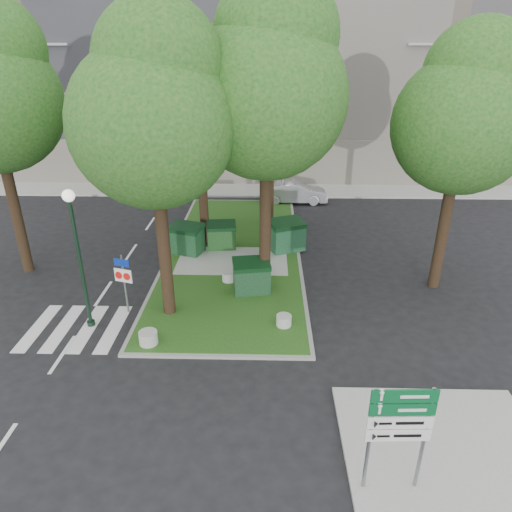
{
  "coord_description": "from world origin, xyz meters",
  "views": [
    {
      "loc": [
        2.07,
        -11.9,
        9.03
      ],
      "look_at": [
        1.67,
        3.41,
        2.0
      ],
      "focal_mm": 32.0,
      "sensor_mm": 36.0,
      "label": 1
    }
  ],
  "objects_px": {
    "dumpster_a": "(187,239)",
    "bollard_left": "(148,338)",
    "bollard_mid": "(229,277)",
    "traffic_sign_pole": "(124,276)",
    "dumpster_b": "(222,236)",
    "tree_street_right": "(467,111)",
    "bollard_right": "(284,320)",
    "directional_sign": "(399,424)",
    "litter_bin": "(289,227)",
    "tree_median_mid": "(200,99)",
    "car_silver": "(294,192)",
    "dumpster_c": "(251,276)",
    "street_lamp": "(77,244)",
    "tree_median_near_right": "(269,81)",
    "tree_median_far": "(273,63)",
    "dumpster_d": "(286,235)",
    "tree_median_near_left": "(155,109)",
    "car_white": "(154,180)"
  },
  "relations": [
    {
      "from": "dumpster_b",
      "to": "directional_sign",
      "type": "height_order",
      "value": "directional_sign"
    },
    {
      "from": "dumpster_d",
      "to": "bollard_mid",
      "type": "relative_size",
      "value": 3.62
    },
    {
      "from": "dumpster_a",
      "to": "bollard_right",
      "type": "height_order",
      "value": "dumpster_a"
    },
    {
      "from": "street_lamp",
      "to": "dumpster_d",
      "type": "bearing_deg",
      "value": 42.8
    },
    {
      "from": "tree_median_near_right",
      "to": "bollard_left",
      "type": "height_order",
      "value": "tree_median_near_right"
    },
    {
      "from": "dumpster_a",
      "to": "directional_sign",
      "type": "bearing_deg",
      "value": -43.02
    },
    {
      "from": "bollard_right",
      "to": "directional_sign",
      "type": "bearing_deg",
      "value": -71.36
    },
    {
      "from": "directional_sign",
      "to": "dumpster_c",
      "type": "bearing_deg",
      "value": 108.5
    },
    {
      "from": "dumpster_d",
      "to": "traffic_sign_pole",
      "type": "bearing_deg",
      "value": -160.11
    },
    {
      "from": "dumpster_a",
      "to": "tree_median_near_left",
      "type": "bearing_deg",
      "value": -67.24
    },
    {
      "from": "dumpster_b",
      "to": "tree_street_right",
      "type": "bearing_deg",
      "value": -26.83
    },
    {
      "from": "bollard_left",
      "to": "tree_median_mid",
      "type": "bearing_deg",
      "value": 84.08
    },
    {
      "from": "tree_median_near_right",
      "to": "tree_median_mid",
      "type": "bearing_deg",
      "value": 123.69
    },
    {
      "from": "dumpster_c",
      "to": "car_silver",
      "type": "distance_m",
      "value": 12.07
    },
    {
      "from": "tree_median_far",
      "to": "dumpster_b",
      "type": "relative_size",
      "value": 7.99
    },
    {
      "from": "directional_sign",
      "to": "bollard_left",
      "type": "bearing_deg",
      "value": 139.6
    },
    {
      "from": "tree_median_mid",
      "to": "street_lamp",
      "type": "bearing_deg",
      "value": -113.84
    },
    {
      "from": "tree_median_near_right",
      "to": "street_lamp",
      "type": "relative_size",
      "value": 2.29
    },
    {
      "from": "bollard_mid",
      "to": "street_lamp",
      "type": "relative_size",
      "value": 0.11
    },
    {
      "from": "directional_sign",
      "to": "litter_bin",
      "type": "bearing_deg",
      "value": 93.94
    },
    {
      "from": "dumpster_b",
      "to": "street_lamp",
      "type": "distance_m",
      "value": 8.26
    },
    {
      "from": "tree_street_right",
      "to": "dumpster_d",
      "type": "bearing_deg",
      "value": 151.75
    },
    {
      "from": "dumpster_b",
      "to": "car_white",
      "type": "relative_size",
      "value": 0.41
    },
    {
      "from": "dumpster_a",
      "to": "bollard_left",
      "type": "relative_size",
      "value": 2.91
    },
    {
      "from": "dumpster_b",
      "to": "car_silver",
      "type": "bearing_deg",
      "value": 56.29
    },
    {
      "from": "dumpster_b",
      "to": "dumpster_c",
      "type": "height_order",
      "value": "dumpster_c"
    },
    {
      "from": "bollard_left",
      "to": "dumpster_c",
      "type": "bearing_deg",
      "value": 48.23
    },
    {
      "from": "tree_median_near_left",
      "to": "tree_street_right",
      "type": "distance_m",
      "value": 10.8
    },
    {
      "from": "tree_street_right",
      "to": "bollard_left",
      "type": "distance_m",
      "value": 13.54
    },
    {
      "from": "tree_street_right",
      "to": "traffic_sign_pole",
      "type": "relative_size",
      "value": 4.3
    },
    {
      "from": "dumpster_a",
      "to": "bollard_mid",
      "type": "bearing_deg",
      "value": -33.17
    },
    {
      "from": "bollard_left",
      "to": "street_lamp",
      "type": "bearing_deg",
      "value": 153.2
    },
    {
      "from": "tree_median_near_left",
      "to": "tree_median_mid",
      "type": "relative_size",
      "value": 1.05
    },
    {
      "from": "bollard_mid",
      "to": "traffic_sign_pole",
      "type": "relative_size",
      "value": 0.23
    },
    {
      "from": "directional_sign",
      "to": "car_white",
      "type": "bearing_deg",
      "value": 112.0
    },
    {
      "from": "tree_median_near_left",
      "to": "street_lamp",
      "type": "bearing_deg",
      "value": -162.6
    },
    {
      "from": "dumpster_a",
      "to": "bollard_right",
      "type": "distance_m",
      "value": 7.62
    },
    {
      "from": "tree_median_mid",
      "to": "bollard_left",
      "type": "xyz_separation_m",
      "value": [
        -0.89,
        -8.56,
        -6.64
      ]
    },
    {
      "from": "bollard_left",
      "to": "litter_bin",
      "type": "distance_m",
      "value": 11.0
    },
    {
      "from": "tree_median_far",
      "to": "bollard_mid",
      "type": "xyz_separation_m",
      "value": [
        -1.8,
        -7.06,
        -8.01
      ]
    },
    {
      "from": "tree_median_mid",
      "to": "bollard_mid",
      "type": "height_order",
      "value": "tree_median_mid"
    },
    {
      "from": "tree_median_near_right",
      "to": "bollard_left",
      "type": "bearing_deg",
      "value": -133.76
    },
    {
      "from": "car_silver",
      "to": "dumpster_b",
      "type": "bearing_deg",
      "value": 151.21
    },
    {
      "from": "directional_sign",
      "to": "dumpster_d",
      "type": "bearing_deg",
      "value": 95.74
    },
    {
      "from": "tree_median_near_left",
      "to": "dumpster_b",
      "type": "distance_m",
      "value": 8.95
    },
    {
      "from": "litter_bin",
      "to": "directional_sign",
      "type": "xyz_separation_m",
      "value": [
        1.66,
        -15.01,
        1.44
      ]
    },
    {
      "from": "dumpster_b",
      "to": "dumpster_a",
      "type": "bearing_deg",
      "value": -165.92
    },
    {
      "from": "litter_bin",
      "to": "traffic_sign_pole",
      "type": "height_order",
      "value": "traffic_sign_pole"
    },
    {
      "from": "dumpster_d",
      "to": "litter_bin",
      "type": "xyz_separation_m",
      "value": [
        0.2,
        1.97,
        -0.34
      ]
    },
    {
      "from": "bollard_left",
      "to": "bollard_mid",
      "type": "xyz_separation_m",
      "value": [
        2.28,
        4.5,
        -0.03
      ]
    }
  ]
}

